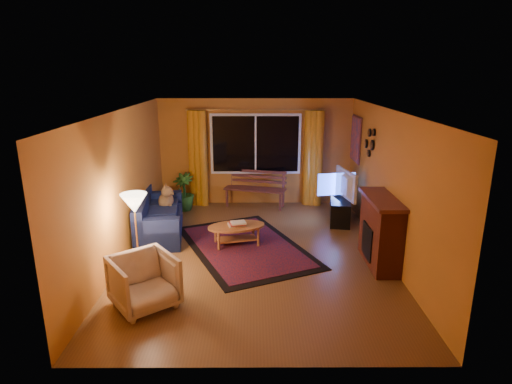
{
  "coord_description": "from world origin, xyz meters",
  "views": [
    {
      "loc": [
        -0.03,
        -6.96,
        3.15
      ],
      "look_at": [
        0.0,
        0.3,
        1.05
      ],
      "focal_mm": 30.0,
      "sensor_mm": 36.0,
      "label": 1
    }
  ],
  "objects_px": {
    "armchair": "(144,279)",
    "tv_console": "(340,209)",
    "bench": "(255,198)",
    "sofa": "(160,215)",
    "coffee_table": "(237,235)",
    "floor_lamp": "(137,236)"
  },
  "relations": [
    {
      "from": "armchair",
      "to": "tv_console",
      "type": "distance_m",
      "value": 4.83
    },
    {
      "from": "bench",
      "to": "tv_console",
      "type": "bearing_deg",
      "value": -11.89
    },
    {
      "from": "bench",
      "to": "armchair",
      "type": "relative_size",
      "value": 1.77
    },
    {
      "from": "sofa",
      "to": "tv_console",
      "type": "height_order",
      "value": "sofa"
    },
    {
      "from": "bench",
      "to": "tv_console",
      "type": "relative_size",
      "value": 1.19
    },
    {
      "from": "sofa",
      "to": "coffee_table",
      "type": "distance_m",
      "value": 1.63
    },
    {
      "from": "coffee_table",
      "to": "tv_console",
      "type": "xyz_separation_m",
      "value": [
        2.17,
        1.36,
        0.06
      ]
    },
    {
      "from": "tv_console",
      "to": "bench",
      "type": "bearing_deg",
      "value": 162.19
    },
    {
      "from": "sofa",
      "to": "floor_lamp",
      "type": "bearing_deg",
      "value": -96.6
    },
    {
      "from": "bench",
      "to": "sofa",
      "type": "height_order",
      "value": "sofa"
    },
    {
      "from": "tv_console",
      "to": "coffee_table",
      "type": "bearing_deg",
      "value": -138.51
    },
    {
      "from": "sofa",
      "to": "floor_lamp",
      "type": "height_order",
      "value": "floor_lamp"
    },
    {
      "from": "armchair",
      "to": "tv_console",
      "type": "height_order",
      "value": "armchair"
    },
    {
      "from": "armchair",
      "to": "tv_console",
      "type": "bearing_deg",
      "value": 9.0
    },
    {
      "from": "sofa",
      "to": "coffee_table",
      "type": "relative_size",
      "value": 1.81
    },
    {
      "from": "bench",
      "to": "coffee_table",
      "type": "bearing_deg",
      "value": -83.27
    },
    {
      "from": "bench",
      "to": "floor_lamp",
      "type": "bearing_deg",
      "value": -102.13
    },
    {
      "from": "bench",
      "to": "floor_lamp",
      "type": "distance_m",
      "value": 3.99
    },
    {
      "from": "sofa",
      "to": "floor_lamp",
      "type": "relative_size",
      "value": 1.44
    },
    {
      "from": "coffee_table",
      "to": "tv_console",
      "type": "height_order",
      "value": "tv_console"
    },
    {
      "from": "bench",
      "to": "sofa",
      "type": "bearing_deg",
      "value": -121.7
    },
    {
      "from": "floor_lamp",
      "to": "coffee_table",
      "type": "distance_m",
      "value": 1.98
    }
  ]
}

